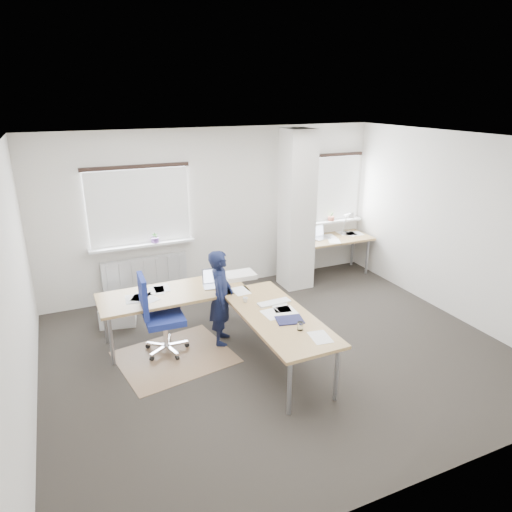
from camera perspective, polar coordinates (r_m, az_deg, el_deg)
name	(u,v)px	position (r m, az deg, el deg)	size (l,w,h in m)	color
ground	(279,351)	(6.35, 2.84, -11.83)	(6.00, 6.00, 0.00)	#2A2622
room_shell	(278,218)	(6.11, 2.74, 4.78)	(6.04, 5.04, 2.82)	silver
floor_mat	(175,357)	(6.31, -10.07, -12.30)	(1.42, 1.20, 0.01)	#816346
white_crate	(118,314)	(7.27, -16.89, -7.01)	(0.52, 0.36, 0.31)	white
desk_main	(226,304)	(6.06, -3.80, -6.02)	(2.43, 2.60, 0.96)	brown
desk_side	(335,240)	(8.82, 9.80, 2.02)	(1.41, 0.72, 1.22)	brown
task_chair	(162,331)	(6.30, -11.66, -9.20)	(0.62, 0.61, 1.13)	navy
person	(221,297)	(6.29, -4.39, -5.18)	(0.49, 0.32, 1.35)	black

